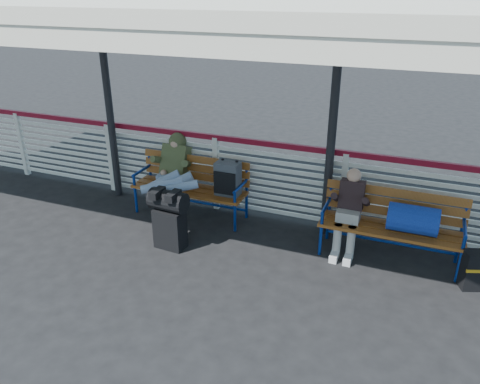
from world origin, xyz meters
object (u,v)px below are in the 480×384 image
at_px(luggage_stack, 169,217).
at_px(traveler_man, 171,178).
at_px(bench_right, 403,219).
at_px(suitcase_side, 478,270).
at_px(bench_left, 205,180).
at_px(companion_person, 349,211).

distance_m(luggage_stack, traveler_man, 0.81).
distance_m(bench_right, suitcase_side, 1.03).
distance_m(bench_left, companion_person, 2.23).
relative_size(luggage_stack, companion_person, 0.74).
height_order(companion_person, suitcase_side, companion_person).
distance_m(bench_right, companion_person, 0.68).
relative_size(luggage_stack, suitcase_side, 1.74).
distance_m(bench_left, traveler_man, 0.53).
bearing_deg(luggage_stack, companion_person, 23.86).
xyz_separation_m(bench_right, companion_person, (-0.68, -0.00, -0.01)).
bearing_deg(luggage_stack, traveler_man, 120.70).
bearing_deg(companion_person, bench_right, 0.28).
bearing_deg(bench_right, traveler_man, -177.67).
relative_size(companion_person, suitcase_side, 2.34).
height_order(bench_right, traveler_man, traveler_man).
distance_m(luggage_stack, bench_right, 3.06).
xyz_separation_m(bench_left, bench_right, (2.90, -0.21, -0.01)).
distance_m(companion_person, suitcase_side, 1.66).
distance_m(bench_left, bench_right, 2.91).
relative_size(bench_left, bench_right, 1.00).
xyz_separation_m(luggage_stack, bench_left, (0.04, 1.03, 0.15)).
height_order(luggage_stack, bench_left, bench_left).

